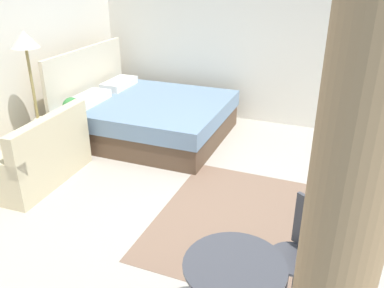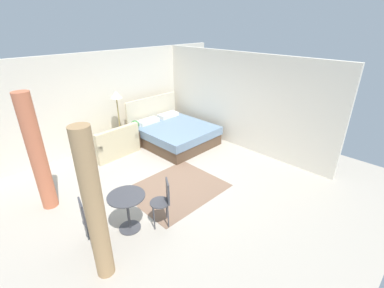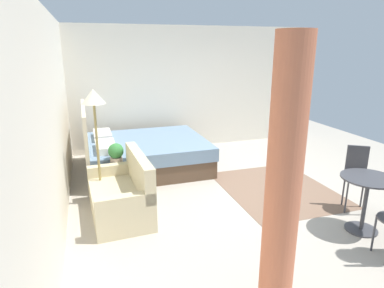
{
  "view_description": "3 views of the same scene",
  "coord_description": "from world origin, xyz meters",
  "px_view_note": "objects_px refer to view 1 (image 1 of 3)",
  "views": [
    {
      "loc": [
        -3.59,
        -1.28,
        2.45
      ],
      "look_at": [
        0.22,
        0.26,
        0.56
      ],
      "focal_mm": 37.49,
      "sensor_mm": 36.0,
      "label": 1
    },
    {
      "loc": [
        -3.56,
        -4.28,
        3.49
      ],
      "look_at": [
        0.77,
        0.02,
        0.63
      ],
      "focal_mm": 24.93,
      "sensor_mm": 36.0,
      "label": 2
    },
    {
      "loc": [
        -4.63,
        2.42,
        2.26
      ],
      "look_at": [
        0.72,
        0.71,
        0.62
      ],
      "focal_mm": 31.21,
      "sensor_mm": 36.0,
      "label": 3
    }
  ],
  "objects_px": {
    "bed": "(147,116)",
    "cafe_chair_near_window": "(301,246)",
    "couch": "(37,159)",
    "floor_lamp": "(27,54)",
    "vase": "(79,109)",
    "nightstand": "(78,135)",
    "potted_plant": "(72,109)"
  },
  "relations": [
    {
      "from": "bed",
      "to": "cafe_chair_near_window",
      "type": "bearing_deg",
      "value": -134.24
    },
    {
      "from": "nightstand",
      "to": "couch",
      "type": "bearing_deg",
      "value": -177.65
    },
    {
      "from": "vase",
      "to": "floor_lamp",
      "type": "distance_m",
      "value": 1.04
    },
    {
      "from": "nightstand",
      "to": "floor_lamp",
      "type": "relative_size",
      "value": 0.31
    },
    {
      "from": "vase",
      "to": "cafe_chair_near_window",
      "type": "relative_size",
      "value": 0.2
    },
    {
      "from": "couch",
      "to": "floor_lamp",
      "type": "relative_size",
      "value": 0.79
    },
    {
      "from": "nightstand",
      "to": "floor_lamp",
      "type": "distance_m",
      "value": 1.29
    },
    {
      "from": "cafe_chair_near_window",
      "to": "vase",
      "type": "bearing_deg",
      "value": 61.29
    },
    {
      "from": "bed",
      "to": "nightstand",
      "type": "height_order",
      "value": "bed"
    },
    {
      "from": "bed",
      "to": "cafe_chair_near_window",
      "type": "height_order",
      "value": "bed"
    },
    {
      "from": "bed",
      "to": "couch",
      "type": "xyz_separation_m",
      "value": [
        -1.73,
        0.58,
        -0.03
      ]
    },
    {
      "from": "nightstand",
      "to": "cafe_chair_near_window",
      "type": "xyz_separation_m",
      "value": [
        -1.67,
        -3.23,
        0.31
      ]
    },
    {
      "from": "potted_plant",
      "to": "bed",
      "type": "bearing_deg",
      "value": -30.54
    },
    {
      "from": "bed",
      "to": "cafe_chair_near_window",
      "type": "relative_size",
      "value": 2.42
    },
    {
      "from": "nightstand",
      "to": "potted_plant",
      "type": "height_order",
      "value": "potted_plant"
    },
    {
      "from": "bed",
      "to": "potted_plant",
      "type": "relative_size",
      "value": 6.8
    },
    {
      "from": "cafe_chair_near_window",
      "to": "potted_plant",
      "type": "bearing_deg",
      "value": 63.84
    },
    {
      "from": "couch",
      "to": "floor_lamp",
      "type": "distance_m",
      "value": 1.26
    },
    {
      "from": "couch",
      "to": "floor_lamp",
      "type": "bearing_deg",
      "value": 33.98
    },
    {
      "from": "bed",
      "to": "nightstand",
      "type": "xyz_separation_m",
      "value": [
        -0.88,
        0.61,
        -0.06
      ]
    },
    {
      "from": "bed",
      "to": "vase",
      "type": "relative_size",
      "value": 12.18
    },
    {
      "from": "bed",
      "to": "nightstand",
      "type": "bearing_deg",
      "value": 145.1
    },
    {
      "from": "vase",
      "to": "bed",
      "type": "bearing_deg",
      "value": -40.55
    },
    {
      "from": "bed",
      "to": "potted_plant",
      "type": "height_order",
      "value": "bed"
    },
    {
      "from": "potted_plant",
      "to": "floor_lamp",
      "type": "distance_m",
      "value": 0.89
    },
    {
      "from": "bed",
      "to": "potted_plant",
      "type": "bearing_deg",
      "value": 149.46
    },
    {
      "from": "couch",
      "to": "floor_lamp",
      "type": "height_order",
      "value": "floor_lamp"
    },
    {
      "from": "floor_lamp",
      "to": "potted_plant",
      "type": "bearing_deg",
      "value": -39.12
    },
    {
      "from": "bed",
      "to": "floor_lamp",
      "type": "bearing_deg",
      "value": 147.07
    },
    {
      "from": "nightstand",
      "to": "cafe_chair_near_window",
      "type": "relative_size",
      "value": 0.58
    },
    {
      "from": "bed",
      "to": "couch",
      "type": "height_order",
      "value": "bed"
    },
    {
      "from": "bed",
      "to": "couch",
      "type": "distance_m",
      "value": 1.82
    }
  ]
}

